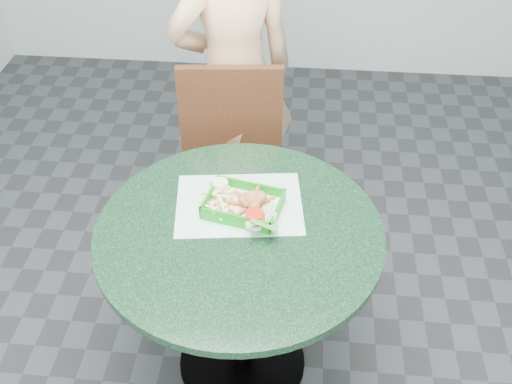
# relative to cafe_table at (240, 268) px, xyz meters

# --- Properties ---
(floor) EXTENTS (4.00, 5.00, 0.02)m
(floor) POSITION_rel_cafe_table_xyz_m (0.00, 0.00, -0.58)
(floor) COLOR #303335
(floor) RESTS_ON ground
(cafe_table) EXTENTS (0.96, 0.96, 0.75)m
(cafe_table) POSITION_rel_cafe_table_xyz_m (0.00, 0.00, 0.00)
(cafe_table) COLOR black
(cafe_table) RESTS_ON floor
(dining_chair) EXTENTS (0.46, 0.46, 0.93)m
(dining_chair) POSITION_rel_cafe_table_xyz_m (-0.13, 0.67, -0.05)
(dining_chair) COLOR #462E1B
(dining_chair) RESTS_ON floor
(diner_person) EXTENTS (0.73, 0.62, 1.69)m
(diner_person) POSITION_rel_cafe_table_xyz_m (-0.13, 0.94, 0.26)
(diner_person) COLOR #E0AA7F
(diner_person) RESTS_ON floor
(placemat) EXTENTS (0.47, 0.38, 0.00)m
(placemat) POSITION_rel_cafe_table_xyz_m (-0.01, 0.12, 0.17)
(placemat) COLOR #A9E1CD
(placemat) RESTS_ON cafe_table
(food_basket) EXTENTS (0.25, 0.18, 0.05)m
(food_basket) POSITION_rel_cafe_table_xyz_m (0.00, 0.09, 0.19)
(food_basket) COLOR #108E11
(food_basket) RESTS_ON placemat
(crab_sandwich) EXTENTS (0.13, 0.13, 0.08)m
(crab_sandwich) POSITION_rel_cafe_table_xyz_m (0.04, 0.09, 0.22)
(crab_sandwich) COLOR #F6D17B
(crab_sandwich) RESTS_ON food_basket
(fries_pile) EXTENTS (0.15, 0.16, 0.04)m
(fries_pile) POSITION_rel_cafe_table_xyz_m (-0.08, 0.08, 0.21)
(fries_pile) COLOR #EBDA86
(fries_pile) RESTS_ON food_basket
(sauce_ramekin) EXTENTS (0.05, 0.05, 0.03)m
(sauce_ramekin) POSITION_rel_cafe_table_xyz_m (-0.10, 0.14, 0.22)
(sauce_ramekin) COLOR white
(sauce_ramekin) RESTS_ON food_basket
(garnish_cup) EXTENTS (0.11, 0.10, 0.04)m
(garnish_cup) POSITION_rel_cafe_table_xyz_m (0.08, 0.02, 0.21)
(garnish_cup) COLOR white
(garnish_cup) RESTS_ON food_basket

